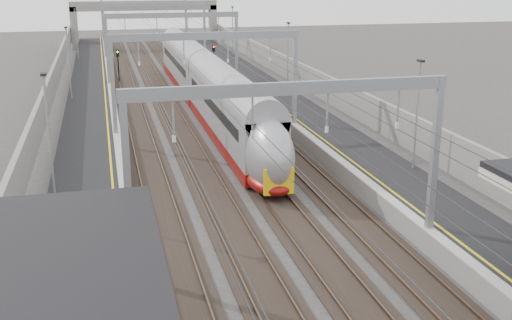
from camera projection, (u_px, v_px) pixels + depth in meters
platform_left at (91, 131)px, 45.95m from camera, size 4.00×120.00×1.00m
platform_right at (304, 119)px, 49.55m from camera, size 4.00×120.00×1.00m
tracks at (201, 131)px, 47.88m from camera, size 11.40×140.00×0.20m
overhead_line at (187, 39)px, 52.28m from camera, size 13.00×140.00×6.60m
overbridge at (144, 12)px, 97.56m from camera, size 22.00×2.20×6.90m
wall_left at (43, 119)px, 44.92m from camera, size 0.30×120.00×3.20m
wall_right at (343, 103)px, 49.95m from camera, size 0.30×120.00×3.20m
train at (209, 91)px, 52.75m from camera, size 2.55×46.50×4.04m
signal_green at (118, 60)px, 67.75m from camera, size 0.32×0.32×3.48m
signal_red_near at (200, 60)px, 67.28m from camera, size 0.32×0.32×3.48m
signal_red_far at (214, 54)px, 71.90m from camera, size 0.32×0.32×3.48m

